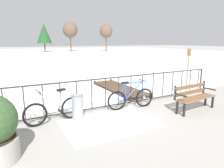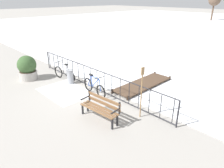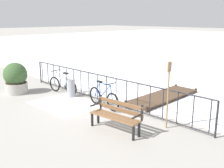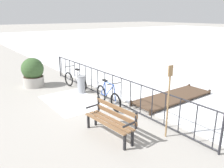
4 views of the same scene
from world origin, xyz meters
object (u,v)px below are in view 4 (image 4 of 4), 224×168
Objects in this scene: bicycle_second at (75,81)px; park_bench at (111,118)px; trash_bin at (81,84)px; bicycle_near_railing at (108,97)px; oar_upright at (168,97)px; planter_with_shrub at (33,72)px.

bicycle_second is 1.04× the size of park_bench.
bicycle_near_railing is at bearing 1.13° from trash_bin.
bicycle_near_railing is 0.86× the size of oar_upright.
bicycle_second is 2.33× the size of trash_bin.
bicycle_second is at bearing 43.07° from planter_with_shrub.
planter_with_shrub reaches higher than park_bench.
trash_bin is (-3.64, 1.08, -0.14)m from park_bench.
bicycle_second is 0.67m from trash_bin.
planter_with_shrub is 1.81× the size of trash_bin.
bicycle_second is 5.30m from oar_upright.
bicycle_second is 4.46m from park_bench.
park_bench is 1.23× the size of planter_with_shrub.
oar_upright is (4.58, 0.06, 0.76)m from trash_bin.
oar_upright reaches higher than bicycle_second.
oar_upright is at bearing 0.75° from trash_bin.
bicycle_near_railing is at bearing -0.39° from bicycle_second.
planter_with_shrub is at bearing -148.25° from trash_bin.
oar_upright is (2.68, 0.02, 0.77)m from bicycle_near_railing.
planter_with_shrub is at bearing -168.37° from oar_upright.
bicycle_second reaches higher than trash_bin.
park_bench is (1.74, -1.12, 0.14)m from bicycle_near_railing.
trash_bin is (0.66, -0.06, 0.00)m from bicycle_second.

